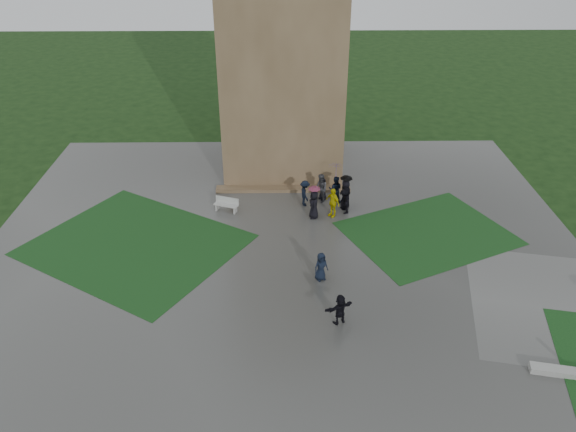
{
  "coord_description": "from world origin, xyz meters",
  "views": [
    {
      "loc": [
        -0.13,
        -22.93,
        17.61
      ],
      "look_at": [
        0.25,
        5.13,
        1.2
      ],
      "focal_mm": 35.0,
      "sensor_mm": 36.0,
      "label": 1
    }
  ],
  "objects_px": {
    "pedestrian_near": "(340,309)",
    "bench": "(226,204)",
    "tower": "(282,39)",
    "pedestrian_mid": "(321,267)"
  },
  "relations": [
    {
      "from": "bench",
      "to": "pedestrian_near",
      "type": "height_order",
      "value": "pedestrian_near"
    },
    {
      "from": "tower",
      "to": "pedestrian_mid",
      "type": "relative_size",
      "value": 11.29
    },
    {
      "from": "tower",
      "to": "bench",
      "type": "height_order",
      "value": "tower"
    },
    {
      "from": "bench",
      "to": "pedestrian_near",
      "type": "distance_m",
      "value": 12.29
    },
    {
      "from": "pedestrian_mid",
      "to": "pedestrian_near",
      "type": "height_order",
      "value": "pedestrian_mid"
    },
    {
      "from": "pedestrian_near",
      "to": "bench",
      "type": "bearing_deg",
      "value": -85.64
    },
    {
      "from": "bench",
      "to": "pedestrian_mid",
      "type": "relative_size",
      "value": 1.01
    },
    {
      "from": "pedestrian_mid",
      "to": "bench",
      "type": "bearing_deg",
      "value": 99.13
    },
    {
      "from": "tower",
      "to": "bench",
      "type": "bearing_deg",
      "value": -116.62
    },
    {
      "from": "tower",
      "to": "pedestrian_mid",
      "type": "xyz_separation_m",
      "value": [
        1.89,
        -14.39,
        -8.18
      ]
    }
  ]
}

